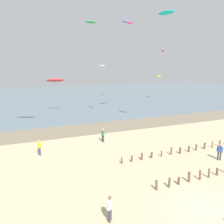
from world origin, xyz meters
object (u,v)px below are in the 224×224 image
at_px(kite_aloft_2, 166,13).
at_px(kite_aloft_3, 126,21).
at_px(kite_aloft_4, 129,22).
at_px(kite_aloft_5, 163,51).
at_px(kite_aloft_0, 55,80).
at_px(person_nearest_camera, 39,147).
at_px(person_mid_beach, 103,135).
at_px(kite_aloft_7, 102,66).
at_px(person_by_waterline, 220,151).
at_px(kite_aloft_6, 159,77).
at_px(person_left_flank, 110,208).
at_px(kite_aloft_8, 91,22).

distance_m(kite_aloft_2, kite_aloft_3, 24.98).
relative_size(kite_aloft_4, kite_aloft_5, 1.29).
distance_m(kite_aloft_0, kite_aloft_4, 17.53).
height_order(person_nearest_camera, kite_aloft_4, kite_aloft_4).
distance_m(person_mid_beach, kite_aloft_4, 22.59).
distance_m(person_nearest_camera, kite_aloft_2, 23.61).
bearing_deg(kite_aloft_0, person_nearest_camera, 80.07).
xyz_separation_m(kite_aloft_2, kite_aloft_3, (5.68, 24.12, 3.17)).
bearing_deg(kite_aloft_7, kite_aloft_5, 105.18).
xyz_separation_m(person_by_waterline, kite_aloft_4, (0.80, 22.53, 15.97)).
bearing_deg(kite_aloft_4, kite_aloft_3, -152.53).
xyz_separation_m(kite_aloft_6, kite_aloft_7, (-21.73, -13.45, 3.04)).
bearing_deg(person_mid_beach, kite_aloft_3, 58.94).
relative_size(kite_aloft_5, kite_aloft_7, 1.09).
distance_m(person_by_waterline, kite_aloft_0, 32.31).
relative_size(kite_aloft_0, kite_aloft_5, 1.48).
relative_size(person_by_waterline, kite_aloft_2, 0.65).
bearing_deg(kite_aloft_3, kite_aloft_6, 92.76).
bearing_deg(kite_aloft_5, person_by_waterline, -161.07).
xyz_separation_m(person_nearest_camera, kite_aloft_3, (23.26, 27.21, 18.62)).
height_order(kite_aloft_4, kite_aloft_5, kite_aloft_4).
relative_size(person_left_flank, kite_aloft_7, 0.82).
bearing_deg(kite_aloft_0, kite_aloft_8, -130.26).
height_order(kite_aloft_0, kite_aloft_4, kite_aloft_4).
height_order(kite_aloft_2, kite_aloft_6, kite_aloft_2).
xyz_separation_m(person_left_flank, kite_aloft_5, (30.48, 39.56, 12.14)).
height_order(kite_aloft_2, kite_aloft_3, kite_aloft_3).
relative_size(kite_aloft_0, kite_aloft_7, 1.62).
relative_size(person_mid_beach, kite_aloft_6, 0.53).
bearing_deg(kite_aloft_8, kite_aloft_7, 69.83).
distance_m(kite_aloft_5, kite_aloft_7, 22.70).
height_order(kite_aloft_2, kite_aloft_4, kite_aloft_4).
bearing_deg(kite_aloft_7, person_by_waterline, -3.03).
distance_m(kite_aloft_7, kite_aloft_8, 19.10).
bearing_deg(person_mid_beach, kite_aloft_5, 44.47).
distance_m(kite_aloft_2, kite_aloft_4, 11.16).
relative_size(person_mid_beach, kite_aloft_0, 0.50).
distance_m(person_mid_beach, kite_aloft_0, 20.72).
bearing_deg(person_mid_beach, person_nearest_camera, -168.52).
bearing_deg(kite_aloft_3, kite_aloft_5, 75.23).
bearing_deg(kite_aloft_0, kite_aloft_5, -165.15).
bearing_deg(kite_aloft_7, kite_aloft_6, 110.83).
distance_m(kite_aloft_2, kite_aloft_6, 33.90).
bearing_deg(kite_aloft_6, kite_aloft_7, -21.83).
relative_size(person_left_flank, kite_aloft_5, 0.75).
bearing_deg(kite_aloft_0, kite_aloft_6, -159.18).
relative_size(person_by_waterline, kite_aloft_6, 0.53).
height_order(person_mid_beach, person_left_flank, same).
xyz_separation_m(kite_aloft_4, kite_aloft_6, (17.45, 16.09, -10.62)).
distance_m(kite_aloft_0, kite_aloft_6, 31.06).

